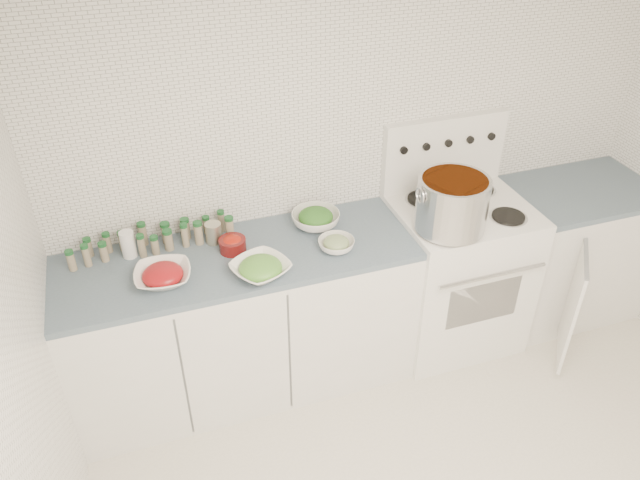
{
  "coord_description": "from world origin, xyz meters",
  "views": [
    {
      "loc": [
        -1.26,
        -1.39,
        2.78
      ],
      "look_at": [
        -0.39,
        1.14,
        0.93
      ],
      "focal_mm": 35.0,
      "sensor_mm": 36.0,
      "label": 1
    }
  ],
  "objects": [
    {
      "name": "counter_left",
      "position": [
        -0.82,
        1.19,
        0.45
      ],
      "size": [
        1.85,
        0.62,
        0.9
      ],
      "color": "white",
      "rests_on": "ground"
    },
    {
      "name": "stove",
      "position": [
        0.48,
        1.19,
        0.5
      ],
      "size": [
        0.76,
        0.7,
        1.36
      ],
      "color": "white",
      "rests_on": "ground"
    },
    {
      "name": "bowl_tomato",
      "position": [
        -1.21,
        1.1,
        0.94
      ],
      "size": [
        0.3,
        0.3,
        0.09
      ],
      "color": "white",
      "rests_on": "counter_left"
    },
    {
      "name": "bowl_zucchini",
      "position": [
        -0.33,
        1.08,
        0.94
      ],
      "size": [
        0.21,
        0.21,
        0.08
      ],
      "color": "white",
      "rests_on": "counter_left"
    },
    {
      "name": "spice_cluster",
      "position": [
        -1.2,
        1.39,
        0.96
      ],
      "size": [
        0.84,
        0.16,
        0.14
      ],
      "color": "gray",
      "rests_on": "counter_left"
    },
    {
      "name": "tin_can",
      "position": [
        -0.91,
        1.35,
        0.96
      ],
      "size": [
        0.11,
        0.11,
        0.11
      ],
      "primitive_type": "cylinder",
      "rotation": [
        0.0,
        0.0,
        -0.4
      ],
      "color": "#A19E88",
      "rests_on": "counter_left"
    },
    {
      "name": "bowl_broccoli",
      "position": [
        -0.36,
        1.32,
        0.95
      ],
      "size": [
        0.32,
        0.32,
        0.11
      ],
      "color": "white",
      "rests_on": "counter_left"
    },
    {
      "name": "stock_pot",
      "position": [
        0.29,
        1.02,
        1.1
      ],
      "size": [
        0.4,
        0.38,
        0.29
      ],
      "rotation": [
        0.0,
        0.0,
        -0.27
      ],
      "color": "silver",
      "rests_on": "stove"
    },
    {
      "name": "counter_right",
      "position": [
        1.3,
        1.19,
        0.45
      ],
      "size": [
        0.89,
        0.94,
        0.9
      ],
      "color": "white",
      "rests_on": "ground"
    },
    {
      "name": "salt_canister",
      "position": [
        -1.34,
        1.36,
        0.97
      ],
      "size": [
        0.09,
        0.09,
        0.15
      ],
      "primitive_type": "cylinder",
      "rotation": [
        0.0,
        0.0,
        -0.33
      ],
      "color": "white",
      "rests_on": "counter_left"
    },
    {
      "name": "bowl_snowpea",
      "position": [
        -0.75,
        1.0,
        0.94
      ],
      "size": [
        0.36,
        0.36,
        0.09
      ],
      "color": "white",
      "rests_on": "counter_left"
    },
    {
      "name": "room_walls",
      "position": [
        0.0,
        0.0,
        1.56
      ],
      "size": [
        3.54,
        3.04,
        2.52
      ],
      "color": "white",
      "rests_on": "ground"
    },
    {
      "name": "bowl_pepper",
      "position": [
        -0.84,
        1.24,
        0.94
      ],
      "size": [
        0.14,
        0.14,
        0.09
      ],
      "color": "#560F0E",
      "rests_on": "counter_left"
    }
  ]
}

